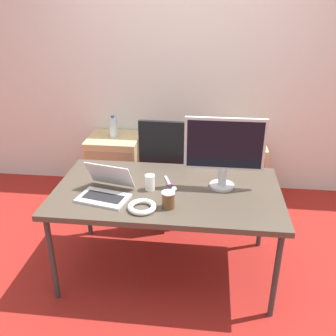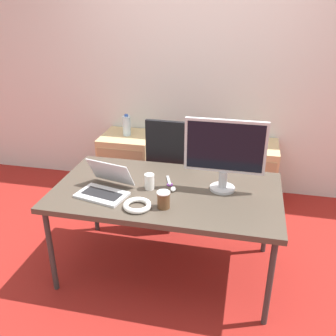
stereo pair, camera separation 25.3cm
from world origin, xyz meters
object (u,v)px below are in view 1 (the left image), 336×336
object	(u,v)px
laptop_center	(106,190)
monitor	(224,150)
coffee_cup_white	(150,182)
cable_coil	(142,207)
cabinet_left	(115,164)
water_bottle	(113,127)
office_chair	(168,182)
mouse	(174,189)
cabinet_right	(237,170)
coffee_cup_brown	(168,200)

from	to	relation	value
laptop_center	monitor	distance (m)	0.88
coffee_cup_white	laptop_center	bearing A→B (deg)	-156.73
coffee_cup_white	cable_coil	size ratio (longest dim) A/B	0.60
cabinet_left	monitor	world-z (taller)	monitor
water_bottle	office_chair	bearing A→B (deg)	-38.00
monitor	mouse	distance (m)	0.45
monitor	mouse	world-z (taller)	monitor
office_chair	coffee_cup_white	size ratio (longest dim) A/B	9.11
office_chair	coffee_cup_white	xyz separation A→B (m)	(-0.04, -0.77, 0.39)
monitor	coffee_cup_white	size ratio (longest dim) A/B	4.91
office_chair	monitor	bearing A→B (deg)	-54.63
cabinet_left	cable_coil	bearing A→B (deg)	-69.29
cabinet_right	coffee_cup_white	size ratio (longest dim) A/B	5.55
cabinet_right	laptop_center	xyz separation A→B (m)	(-1.01, -1.39, 0.44)
office_chair	monitor	distance (m)	1.04
cabinet_right	coffee_cup_brown	world-z (taller)	coffee_cup_brown
mouse	coffee_cup_brown	xyz separation A→B (m)	(-0.02, -0.24, 0.04)
office_chair	coffee_cup_white	world-z (taller)	office_chair
coffee_cup_brown	laptop_center	bearing A→B (deg)	166.33
mouse	cable_coil	world-z (taller)	cable_coil
office_chair	monitor	world-z (taller)	monitor
office_chair	laptop_center	size ratio (longest dim) A/B	2.70
cabinet_right	coffee_cup_brown	size ratio (longest dim) A/B	5.49
office_chair	coffee_cup_brown	world-z (taller)	office_chair
coffee_cup_brown	cabinet_right	bearing A→B (deg)	69.73
laptop_center	cable_coil	bearing A→B (deg)	-27.89
cabinet_left	laptop_center	bearing A→B (deg)	-77.87
coffee_cup_white	coffee_cup_brown	bearing A→B (deg)	-56.00
office_chair	cabinet_right	size ratio (longest dim) A/B	1.64
cabinet_right	office_chair	bearing A→B (deg)	-144.00
monitor	coffee_cup_brown	bearing A→B (deg)	-136.58
coffee_cup_brown	cable_coil	distance (m)	0.18
water_bottle	laptop_center	bearing A→B (deg)	-77.89
water_bottle	coffee_cup_brown	xyz separation A→B (m)	(0.75, -1.50, 0.03)
office_chair	water_bottle	world-z (taller)	office_chair
coffee_cup_white	water_bottle	bearing A→B (deg)	115.04
cabinet_right	monitor	world-z (taller)	monitor
laptop_center	mouse	world-z (taller)	laptop_center
coffee_cup_white	cable_coil	xyz separation A→B (m)	(-0.01, -0.28, -0.04)
cabinet_right	coffee_cup_brown	bearing A→B (deg)	-110.27
water_bottle	mouse	distance (m)	1.48
water_bottle	monitor	world-z (taller)	monitor
cabinet_right	monitor	size ratio (longest dim) A/B	1.13
office_chair	water_bottle	distance (m)	0.88
cabinet_right	monitor	distance (m)	1.37
laptop_center	cabinet_right	bearing A→B (deg)	54.11
cabinet_left	water_bottle	size ratio (longest dim) A/B	2.78
water_bottle	coffee_cup_brown	distance (m)	1.68
cabinet_right	mouse	size ratio (longest dim) A/B	10.75
cable_coil	mouse	bearing A→B (deg)	56.61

